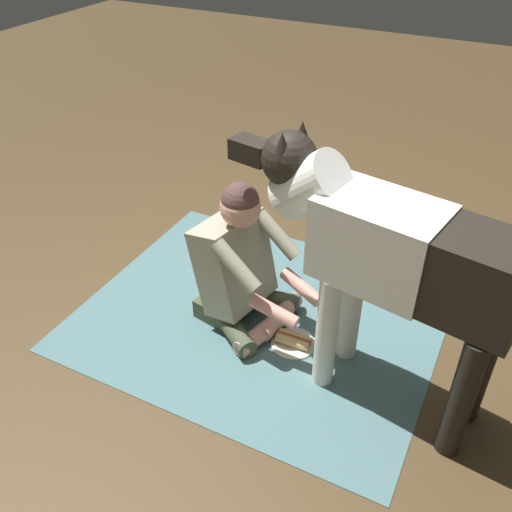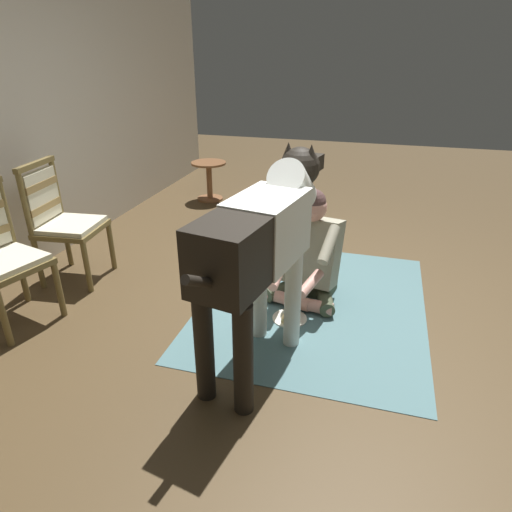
# 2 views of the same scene
# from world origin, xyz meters

# --- Properties ---
(ground_plane) EXTENTS (13.39, 13.39, 0.00)m
(ground_plane) POSITION_xyz_m (0.00, 0.00, 0.00)
(ground_plane) COLOR #483720
(area_rug) EXTENTS (1.98, 1.64, 0.01)m
(area_rug) POSITION_xyz_m (0.15, 0.06, 0.00)
(area_rug) COLOR slate
(area_rug) RESTS_ON ground
(person_sitting_on_floor) EXTENTS (0.72, 0.57, 0.87)m
(person_sitting_on_floor) POSITION_xyz_m (0.25, 0.12, 0.36)
(person_sitting_on_floor) COLOR #434B35
(person_sitting_on_floor) RESTS_ON ground
(large_dog) EXTENTS (1.57, 0.49, 1.24)m
(large_dog) POSITION_xyz_m (-0.56, 0.27, 0.80)
(large_dog) COLOR silver
(large_dog) RESTS_ON ground
(hot_dog_on_plate) EXTENTS (0.25, 0.25, 0.06)m
(hot_dog_on_plate) POSITION_xyz_m (-0.11, 0.19, 0.03)
(hot_dog_on_plate) COLOR silver
(hot_dog_on_plate) RESTS_ON ground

